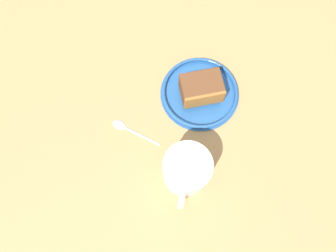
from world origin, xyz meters
TOP-DOWN VIEW (x-y plane):
  - ground_plane at (0.00, 0.00)cm, footprint 145.53×145.53cm
  - small_plate at (-6.93, 2.42)cm, footprint 17.69×17.69cm
  - cake_slice at (-6.69, 2.30)cm, footprint 9.62×10.62cm
  - tea_mug at (4.90, -12.15)cm, footprint 9.82×10.80cm
  - teaspoon at (-11.18, -15.20)cm, footprint 11.11×5.69cm

SIDE VIEW (x-z plane):
  - ground_plane at x=0.00cm, z-range -3.92..0.00cm
  - teaspoon at x=-11.18cm, z-range -0.05..0.75cm
  - small_plate at x=-6.93cm, z-range -0.01..1.63cm
  - cake_slice at x=-6.69cm, z-range 0.89..6.31cm
  - tea_mug at x=4.90cm, z-range 0.07..10.67cm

